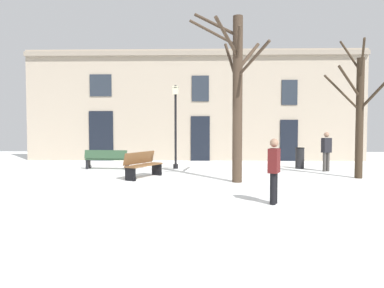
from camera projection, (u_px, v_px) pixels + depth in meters
The scene contains 10 objects.
ground_plane at pixel (191, 182), 12.25m from camera, with size 29.57×29.57×0.00m, color white.
building_facade at pixel (195, 104), 19.96m from camera, with size 18.48×0.60×6.03m.
tree_foreground at pixel (237, 91), 12.04m from camera, with size 2.50×2.66×5.71m.
tree_center at pixel (359, 112), 13.00m from camera, with size 1.99×1.89×5.04m.
streetlamp at pixel (176, 117), 16.03m from camera, with size 0.30×0.30×3.69m.
litter_bin at pixel (300, 158), 16.12m from camera, with size 0.41×0.41×0.93m.
bench_by_litter_bin at pixel (107, 159), 15.90m from camera, with size 1.95×0.66×0.85m.
bench_near_center_tree at pixel (143, 164), 13.21m from camera, with size 1.23×1.81×0.94m.
person_crossing_plaza at pixel (274, 168), 8.71m from camera, with size 0.36×0.44×1.57m.
person_near_bench at pixel (326, 150), 15.10m from camera, with size 0.44×0.35×1.63m.
Camera 1 is at (0.36, -12.17, 1.85)m, focal length 34.24 mm.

